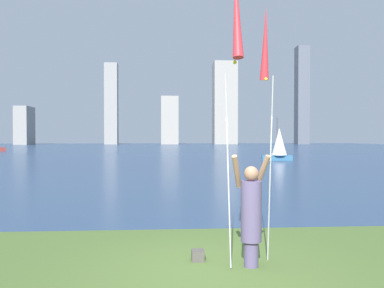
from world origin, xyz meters
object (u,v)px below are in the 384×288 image
bag (198,255)px  sailboat_0 (279,144)px  kite_flag_right (265,50)px  kite_flag_left (236,18)px  person (251,212)px

bag → sailboat_0: 30.38m
kite_flag_right → sailboat_0: bearing=73.4°
kite_flag_left → bag: 3.98m
kite_flag_left → bag: (-0.49, 0.95, -3.83)m
kite_flag_left → sailboat_0: size_ratio=1.23×
person → bag: person is taller
person → kite_flag_left: (-0.36, -0.58, 3.01)m
kite_flag_left → sailboat_0: 31.19m
person → kite_flag_left: 3.09m
kite_flag_right → kite_flag_left: bearing=-123.6°
kite_flag_right → person: bearing=-125.4°
kite_flag_left → kite_flag_right: size_ratio=1.07×
bag → person: bearing=-23.0°
kite_flag_left → kite_flag_right: kite_flag_left is taller
person → kite_flag_right: bearing=45.3°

